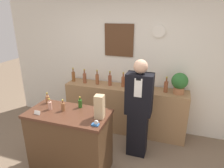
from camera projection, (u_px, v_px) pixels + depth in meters
name	position (u px, v px, depth m)	size (l,w,h in m)	color
back_wall	(126.00, 62.00, 3.91)	(5.20, 0.09, 2.70)	silver
back_shelf	(124.00, 109.00, 3.96)	(2.35, 0.42, 0.93)	#9E754C
display_counter	(70.00, 141.00, 2.94)	(1.16, 0.60, 0.96)	#4C331E
shopkeeper	(138.00, 110.00, 3.17)	(0.41, 0.26, 1.63)	black
potted_plant	(180.00, 82.00, 3.44)	(0.28, 0.28, 0.37)	#B27047
paper_bag	(100.00, 107.00, 2.59)	(0.12, 0.12, 0.32)	tan
tape_dispenser	(96.00, 124.00, 2.45)	(0.09, 0.06, 0.07)	#2D66A8
price_card_left	(37.00, 113.00, 2.71)	(0.09, 0.02, 0.06)	white
counter_bottle_0	(48.00, 99.00, 3.05)	(0.06, 0.06, 0.17)	#99623D
counter_bottle_1	(50.00, 105.00, 2.85)	(0.06, 0.06, 0.17)	tan
counter_bottle_2	(63.00, 107.00, 2.81)	(0.06, 0.06, 0.17)	brown
counter_bottle_3	(80.00, 103.00, 2.91)	(0.06, 0.06, 0.17)	#27541A
shelf_bottle_0	(73.00, 76.00, 4.10)	(0.07, 0.07, 0.29)	brown
shelf_bottle_1	(85.00, 78.00, 4.00)	(0.07, 0.07, 0.29)	brown
shelf_bottle_2	(97.00, 79.00, 3.94)	(0.07, 0.07, 0.29)	brown
shelf_bottle_3	(110.00, 80.00, 3.86)	(0.07, 0.07, 0.29)	brown
shelf_bottle_4	(123.00, 81.00, 3.79)	(0.07, 0.07, 0.29)	brown
shelf_bottle_5	(137.00, 83.00, 3.71)	(0.07, 0.07, 0.29)	brown
shelf_bottle_6	(151.00, 85.00, 3.61)	(0.07, 0.07, 0.29)	brown
shelf_bottle_7	(166.00, 86.00, 3.54)	(0.07, 0.07, 0.29)	brown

